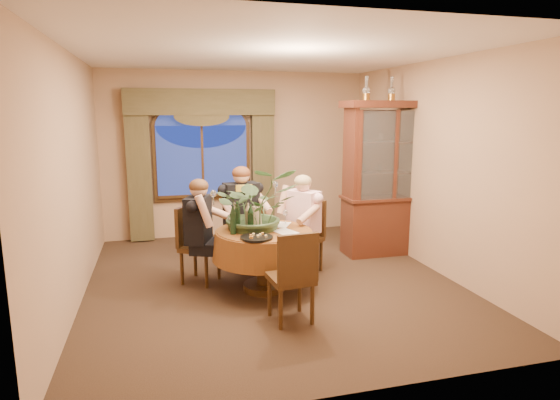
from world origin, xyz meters
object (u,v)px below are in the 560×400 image
object	(u,v)px
chair_back_right	(251,235)
chair_back	(200,245)
chair_right	(304,237)
person_scarf	(241,218)
wine_bottle_1	(234,216)
oil_lamp_right	(416,89)
china_cabinet	(388,179)
wine_bottle_2	(248,217)
person_back	(199,234)
wine_bottle_5	(237,215)
person_pink	(303,225)
wine_bottle_3	(237,218)
wine_bottle_0	(251,218)
oil_lamp_center	(392,89)
olive_bowl	(266,228)
centerpiece_plant	(256,176)
dining_table	(264,260)
oil_lamp_left	(366,88)
stoneware_vase	(256,217)
wine_bottle_4	(233,220)
chair_front_left	(291,276)

from	to	relation	value
chair_back_right	chair_back	xyz separation A→B (m)	(-0.72, -0.31, 0.00)
chair_right	person_scarf	distance (m)	0.87
chair_right	wine_bottle_1	distance (m)	1.17
oil_lamp_right	person_scarf	bearing A→B (deg)	-175.46
china_cabinet	wine_bottle_2	bearing A→B (deg)	-156.55
person_back	wine_bottle_5	size ratio (longest dim) A/B	4.09
person_pink	wine_bottle_3	distance (m)	1.10
oil_lamp_right	person_scarf	size ratio (longest dim) A/B	0.24
person_back	wine_bottle_0	distance (m)	0.72
oil_lamp_center	wine_bottle_1	size ratio (longest dim) A/B	1.03
chair_right	chair_back_right	distance (m)	0.71
oil_lamp_center	olive_bowl	size ratio (longest dim) A/B	2.15
oil_lamp_right	chair_right	distance (m)	2.77
centerpiece_plant	wine_bottle_5	bearing A→B (deg)	171.01
chair_back_right	person_pink	bearing A→B (deg)	152.27
oil_lamp_center	chair_back	size ratio (longest dim) A/B	0.35
person_scarf	chair_back_right	bearing A→B (deg)	157.23
dining_table	oil_lamp_left	xyz separation A→B (m)	(1.74, 1.02, 2.08)
chair_back	wine_bottle_1	xyz separation A→B (m)	(0.38, -0.40, 0.44)
wine_bottle_5	stoneware_vase	bearing A→B (deg)	-3.64
wine_bottle_4	chair_back_right	bearing A→B (deg)	66.43
person_back	person_scarf	bearing A→B (deg)	151.54
person_back	chair_right	bearing A→B (deg)	119.79
olive_bowl	oil_lamp_center	bearing A→B (deg)	26.45
person_scarf	olive_bowl	xyz separation A→B (m)	(0.14, -0.84, 0.06)
person_scarf	wine_bottle_4	bearing A→B (deg)	65.69
person_back	person_scarf	size ratio (longest dim) A/B	0.95
chair_right	wine_bottle_5	xyz separation A→B (m)	(-0.94, -0.35, 0.44)
chair_back_right	centerpiece_plant	world-z (taller)	centerpiece_plant
chair_right	wine_bottle_2	bearing A→B (deg)	82.53
wine_bottle_4	wine_bottle_0	bearing A→B (deg)	6.36
chair_right	wine_bottle_2	distance (m)	1.06
person_pink	person_scarf	xyz separation A→B (m)	(-0.76, 0.37, 0.05)
wine_bottle_0	wine_bottle_2	distance (m)	0.10
person_pink	wine_bottle_4	bearing A→B (deg)	83.27
person_back	olive_bowl	world-z (taller)	person_back
oil_lamp_left	wine_bottle_5	xyz separation A→B (m)	(-2.03, -0.87, -1.54)
dining_table	china_cabinet	size ratio (longest dim) A/B	0.54
oil_lamp_center	chair_right	size ratio (longest dim) A/B	0.35
oil_lamp_left	wine_bottle_2	bearing A→B (deg)	-152.38
oil_lamp_left	chair_back_right	bearing A→B (deg)	-172.02
wine_bottle_1	wine_bottle_5	distance (m)	0.09
chair_front_left	wine_bottle_4	distance (m)	1.01
chair_right	chair_back	xyz separation A→B (m)	(-1.37, -0.03, 0.00)
oil_lamp_left	chair_back	xyz separation A→B (m)	(-2.45, -0.55, -1.97)
wine_bottle_3	dining_table	bearing A→B (deg)	4.57
oil_lamp_left	oil_lamp_center	size ratio (longest dim) A/B	1.00
oil_lamp_left	wine_bottle_1	distance (m)	2.75
dining_table	person_back	bearing A→B (deg)	159.09
wine_bottle_5	centerpiece_plant	bearing A→B (deg)	-8.99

